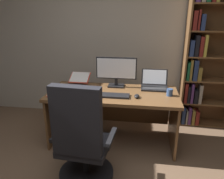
% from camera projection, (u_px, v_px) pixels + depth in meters
% --- Properties ---
extents(wall_back, '(5.39, 0.12, 2.83)m').
position_uv_depth(wall_back, '(121.00, 31.00, 3.50)').
color(wall_back, '#A89E8E').
rests_on(wall_back, ground).
extents(desk, '(1.67, 0.75, 0.73)m').
position_uv_depth(desk, '(114.00, 104.00, 2.99)').
color(desk, brown).
rests_on(desk, ground).
extents(bookshelf, '(0.80, 0.29, 2.19)m').
position_uv_depth(bookshelf, '(205.00, 58.00, 3.24)').
color(bookshelf, brown).
rests_on(bookshelf, ground).
extents(office_chair, '(0.64, 0.60, 1.11)m').
position_uv_depth(office_chair, '(82.00, 143.00, 2.22)').
color(office_chair, black).
rests_on(office_chair, ground).
extents(monitor, '(0.55, 0.16, 0.41)m').
position_uv_depth(monitor, '(116.00, 72.00, 3.01)').
color(monitor, black).
rests_on(monitor, desk).
extents(laptop, '(0.35, 0.30, 0.23)m').
position_uv_depth(laptop, '(154.00, 84.00, 3.00)').
color(laptop, black).
rests_on(laptop, desk).
extents(keyboard, '(0.42, 0.15, 0.02)m').
position_uv_depth(keyboard, '(112.00, 95.00, 2.71)').
color(keyboard, black).
rests_on(keyboard, desk).
extents(computer_mouse, '(0.06, 0.10, 0.04)m').
position_uv_depth(computer_mouse, '(137.00, 96.00, 2.67)').
color(computer_mouse, black).
rests_on(computer_mouse, desk).
extents(reading_stand_with_book, '(0.28, 0.29, 0.13)m').
position_uv_depth(reading_stand_with_book, '(79.00, 79.00, 3.19)').
color(reading_stand_with_book, black).
rests_on(reading_stand_with_book, desk).
extents(open_binder, '(0.49, 0.35, 0.02)m').
position_uv_depth(open_binder, '(67.00, 95.00, 2.74)').
color(open_binder, '#DB422D').
rests_on(open_binder, desk).
extents(notepad, '(0.15, 0.21, 0.01)m').
position_uv_depth(notepad, '(90.00, 91.00, 2.89)').
color(notepad, white).
rests_on(notepad, desk).
extents(pen, '(0.14, 0.02, 0.01)m').
position_uv_depth(pen, '(91.00, 90.00, 2.89)').
color(pen, navy).
rests_on(pen, notepad).
extents(coffee_mug, '(0.08, 0.08, 0.09)m').
position_uv_depth(coffee_mug, '(170.00, 92.00, 2.73)').
color(coffee_mug, '#334C7A').
rests_on(coffee_mug, desk).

